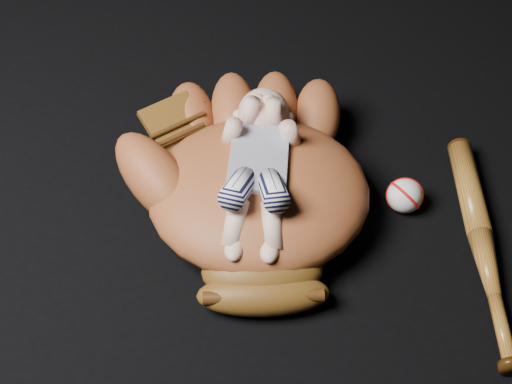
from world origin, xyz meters
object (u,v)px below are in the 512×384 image
baseball_bat (483,247)px  baseball (405,196)px  newborn_baby (258,170)px  baseball_glove (259,186)px

baseball_bat → baseball: (-0.14, 0.08, 0.01)m
newborn_baby → baseball_glove: bearing=82.0°
baseball_glove → newborn_baby: (0.00, -0.01, 0.05)m
baseball_glove → newborn_baby: newborn_baby is taller
baseball_bat → baseball: bearing=150.9°
baseball_glove → newborn_baby: size_ratio=1.57×
baseball_bat → baseball: 0.16m
baseball → baseball_bat: bearing=-29.1°
baseball_glove → baseball: bearing=3.0°
baseball_glove → baseball: (0.25, 0.08, -0.05)m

